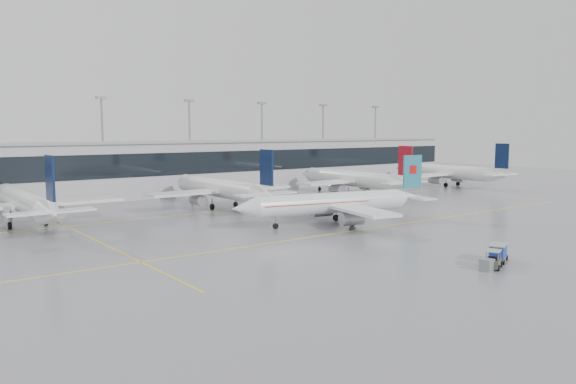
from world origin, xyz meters
TOP-DOWN VIEW (x-y plane):
  - ground at (0.00, 0.00)m, footprint 320.00×320.00m
  - taxi_line_main at (0.00, 0.00)m, footprint 120.00×0.25m
  - taxi_line_north at (0.00, 30.00)m, footprint 120.00×0.25m
  - taxi_line_cross at (-30.00, 15.00)m, footprint 0.25×60.00m
  - terminal at (0.00, 62.00)m, footprint 180.00×15.00m
  - terminal_glass at (0.00, 54.45)m, footprint 180.00×0.20m
  - terminal_roof at (0.00, 62.00)m, footprint 182.00×16.00m
  - light_masts at (0.00, 68.00)m, footprint 156.40×1.00m
  - air_canada_jet at (5.47, 6.00)m, footprint 34.65×27.67m
  - parked_jet_b at (-35.00, 33.69)m, footprint 29.64×36.96m
  - parked_jet_c at (-0.00, 33.69)m, footprint 29.64×36.96m
  - parked_jet_d at (35.00, 33.69)m, footprint 29.64×36.96m
  - parked_jet_e at (70.00, 33.69)m, footprint 29.64×36.96m
  - baggage_tug at (-0.32, -25.77)m, footprint 4.02×2.64m
  - baggage_cart at (2.95, -24.26)m, footprint 3.75×3.02m
  - gse_unit at (-1.83, -26.03)m, footprint 1.44×1.36m

SIDE VIEW (x-z plane):
  - ground at x=0.00m, z-range 0.00..0.00m
  - taxi_line_main at x=0.00m, z-range 0.00..0.01m
  - taxi_line_north at x=0.00m, z-range 0.00..0.01m
  - taxi_line_cross at x=-30.00m, z-range 0.00..0.01m
  - gse_unit at x=-1.83m, z-range 0.00..1.30m
  - baggage_tug at x=-0.32m, z-range -0.29..1.67m
  - baggage_cart at x=2.95m, z-range 0.17..2.22m
  - air_canada_jet at x=5.47m, z-range -1.99..8.77m
  - parked_jet_b at x=-35.00m, z-range -2.15..9.57m
  - parked_jet_c at x=0.00m, z-range -2.15..9.57m
  - parked_jet_d at x=35.00m, z-range -2.15..9.57m
  - parked_jet_e at x=70.00m, z-range -2.15..9.57m
  - terminal at x=0.00m, z-range 0.00..12.00m
  - terminal_glass at x=0.00m, z-range 5.00..10.00m
  - terminal_roof at x=0.00m, z-range 12.00..12.40m
  - light_masts at x=0.00m, z-range 2.04..24.64m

